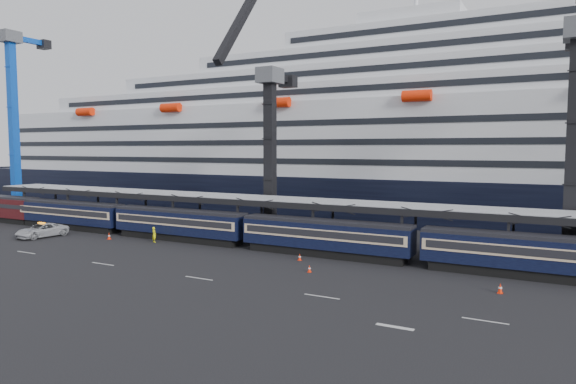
% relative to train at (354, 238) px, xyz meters
% --- Properties ---
extents(ground, '(260.00, 260.00, 0.00)m').
position_rel_train_xyz_m(ground, '(4.65, -10.00, -2.20)').
color(ground, black).
rests_on(ground, ground).
extents(lane_markings, '(111.00, 4.27, 0.02)m').
position_rel_train_xyz_m(lane_markings, '(12.80, -15.23, -2.19)').
color(lane_markings, beige).
rests_on(lane_markings, ground).
extents(train, '(133.05, 3.00, 4.05)m').
position_rel_train_xyz_m(train, '(0.00, 0.00, 0.00)').
color(train, black).
rests_on(train, ground).
extents(canopy, '(130.00, 6.25, 5.53)m').
position_rel_train_xyz_m(canopy, '(4.65, 4.00, 3.05)').
color(canopy, gray).
rests_on(canopy, ground).
extents(cruise_ship, '(214.09, 28.84, 34.00)m').
position_rel_train_xyz_m(cruise_ship, '(3.57, 35.99, 10.14)').
color(cruise_ship, black).
rests_on(cruise_ship, ground).
extents(crane_blue, '(4.50, 19.91, 52.01)m').
position_rel_train_xyz_m(crane_blue, '(-67.35, 7.55, 16.03)').
color(crane_blue, '#484B50').
rests_on(crane_blue, ground).
extents(crane_dark_near, '(4.50, 17.75, 35.08)m').
position_rel_train_xyz_m(crane_dark_near, '(-15.35, 8.59, 9.73)').
color(crane_dark_near, '#484B50').
rests_on(crane_dark_near, ground).
extents(crane_dark_mid, '(4.50, 18.24, 39.64)m').
position_rel_train_xyz_m(crane_dark_mid, '(19.65, 7.59, 11.16)').
color(crane_dark_mid, '#484B50').
rests_on(crane_dark_mid, ground).
extents(pickup_truck, '(3.67, 6.72, 1.79)m').
position_rel_train_xyz_m(pickup_truck, '(-40.67, -6.66, -1.31)').
color(pickup_truck, '#ABADB3').
rests_on(pickup_truck, ground).
extents(worker, '(0.82, 0.68, 1.91)m').
position_rel_train_xyz_m(worker, '(-25.21, -2.50, -1.25)').
color(worker, '#FFFA0D').
rests_on(worker, ground).
extents(traffic_cone_a, '(0.38, 0.38, 0.76)m').
position_rel_train_xyz_m(traffic_cone_a, '(-43.11, -3.35, -1.82)').
color(traffic_cone_a, '#FF2A08').
rests_on(traffic_cone_a, ground).
extents(traffic_cone_b, '(0.42, 0.42, 0.84)m').
position_rel_train_xyz_m(traffic_cone_b, '(-31.74, -3.63, -1.79)').
color(traffic_cone_b, '#FF2A08').
rests_on(traffic_cone_b, ground).
extents(traffic_cone_c, '(0.35, 0.35, 0.70)m').
position_rel_train_xyz_m(traffic_cone_c, '(-1.65, -7.32, -1.86)').
color(traffic_cone_c, '#FF2A08').
rests_on(traffic_cone_c, ground).
extents(traffic_cone_d, '(0.36, 0.36, 0.72)m').
position_rel_train_xyz_m(traffic_cone_d, '(-4.75, -3.20, -1.84)').
color(traffic_cone_d, '#FF2A08').
rests_on(traffic_cone_d, ground).
extents(traffic_cone_e, '(0.42, 0.42, 0.84)m').
position_rel_train_xyz_m(traffic_cone_e, '(14.82, -6.42, -1.78)').
color(traffic_cone_e, '#FF2A08').
rests_on(traffic_cone_e, ground).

